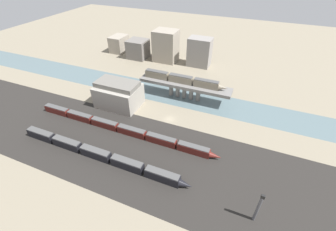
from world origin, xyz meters
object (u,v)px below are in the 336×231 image
(train_on_bridge, at_px, (183,80))
(signal_tower, at_px, (258,208))
(train_yard_near, at_px, (99,154))
(train_yard_mid, at_px, (121,128))
(warehouse_building, at_px, (119,94))

(train_on_bridge, height_order, signal_tower, train_on_bridge)
(train_yard_near, relative_size, train_yard_mid, 0.84)
(train_on_bridge, bearing_deg, train_yard_mid, -112.53)
(train_yard_near, bearing_deg, train_yard_mid, 92.32)
(train_on_bridge, relative_size, warehouse_building, 2.09)
(signal_tower, bearing_deg, train_yard_near, 177.29)
(train_on_bridge, distance_m, warehouse_building, 32.92)
(train_yard_near, relative_size, warehouse_building, 3.44)
(train_yard_mid, xyz_separation_m, warehouse_building, (-11.73, 17.56, 4.36))
(signal_tower, bearing_deg, train_yard_mid, 161.51)
(train_on_bridge, height_order, train_yard_mid, train_on_bridge)
(train_yard_mid, bearing_deg, signal_tower, -18.49)
(train_yard_near, distance_m, train_yard_mid, 16.22)
(signal_tower, bearing_deg, warehouse_building, 151.86)
(train_on_bridge, relative_size, signal_tower, 3.63)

